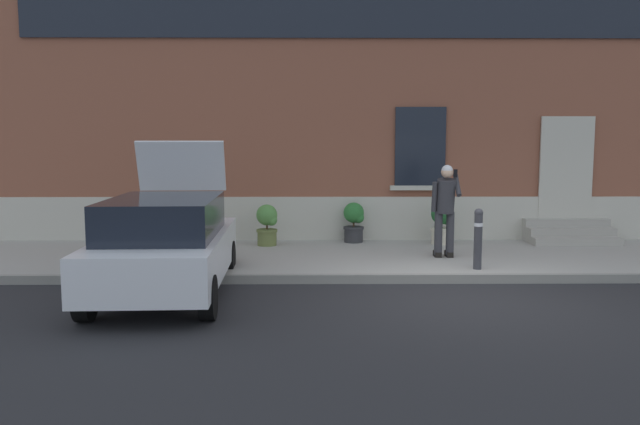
# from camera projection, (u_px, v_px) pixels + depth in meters

# --- Properties ---
(ground_plane) EXTENTS (80.00, 80.00, 0.00)m
(ground_plane) POSITION_uv_depth(u_px,v_px,m) (459.00, 297.00, 9.64)
(ground_plane) COLOR #232326
(sidewalk) EXTENTS (24.00, 3.60, 0.15)m
(sidewalk) POSITION_uv_depth(u_px,v_px,m) (426.00, 258.00, 12.42)
(sidewalk) COLOR #99968E
(sidewalk) RESTS_ON ground
(curb_edge) EXTENTS (24.00, 0.12, 0.15)m
(curb_edge) POSITION_uv_depth(u_px,v_px,m) (446.00, 279.00, 10.57)
(curb_edge) COLOR gray
(curb_edge) RESTS_ON ground
(building_facade) EXTENTS (24.00, 1.52, 7.50)m
(building_facade) POSITION_uv_depth(u_px,v_px,m) (410.00, 78.00, 14.47)
(building_facade) COLOR brown
(building_facade) RESTS_ON ground
(entrance_stoop) EXTENTS (1.84, 0.96, 0.48)m
(entrance_stoop) POSITION_uv_depth(u_px,v_px,m) (569.00, 233.00, 13.84)
(entrance_stoop) COLOR #9E998E
(entrance_stoop) RESTS_ON sidewalk
(hatchback_car_white) EXTENTS (1.90, 4.12, 2.34)m
(hatchback_car_white) POSITION_uv_depth(u_px,v_px,m) (166.00, 243.00, 9.68)
(hatchback_car_white) COLOR white
(hatchback_car_white) RESTS_ON ground
(bollard_near_person) EXTENTS (0.15, 0.15, 1.04)m
(bollard_near_person) POSITION_uv_depth(u_px,v_px,m) (478.00, 237.00, 10.91)
(bollard_near_person) COLOR #333338
(bollard_near_person) RESTS_ON sidewalk
(person_on_phone) EXTENTS (0.51, 0.51, 1.74)m
(person_on_phone) POSITION_uv_depth(u_px,v_px,m) (445.00, 205.00, 11.91)
(person_on_phone) COLOR #2D2D33
(person_on_phone) RESTS_ON sidewalk
(planter_terracotta) EXTENTS (0.44, 0.44, 0.86)m
(planter_terracotta) POSITION_uv_depth(u_px,v_px,m) (181.00, 222.00, 13.57)
(planter_terracotta) COLOR #B25B38
(planter_terracotta) RESTS_ON sidewalk
(planter_olive) EXTENTS (0.44, 0.44, 0.86)m
(planter_olive) POSITION_uv_depth(u_px,v_px,m) (267.00, 224.00, 13.36)
(planter_olive) COLOR #606B38
(planter_olive) RESTS_ON sidewalk
(planter_charcoal) EXTENTS (0.44, 0.44, 0.86)m
(planter_charcoal) POSITION_uv_depth(u_px,v_px,m) (354.00, 221.00, 13.76)
(planter_charcoal) COLOR #2D2D30
(planter_charcoal) RESTS_ON sidewalk
(planter_cream) EXTENTS (0.44, 0.44, 0.86)m
(planter_cream) POSITION_uv_depth(u_px,v_px,m) (442.00, 223.00, 13.53)
(planter_cream) COLOR beige
(planter_cream) RESTS_ON sidewalk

